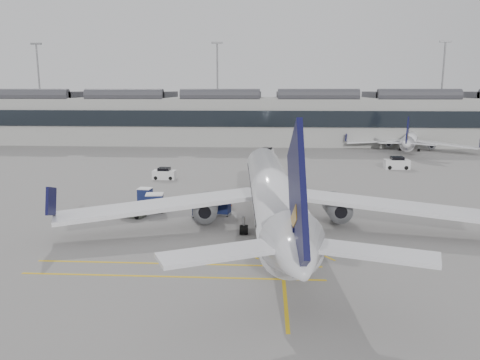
# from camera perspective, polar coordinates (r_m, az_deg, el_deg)

# --- Properties ---
(ground) EXTENTS (220.00, 220.00, 0.00)m
(ground) POSITION_cam_1_polar(r_m,az_deg,el_deg) (46.37, -7.69, -5.55)
(ground) COLOR gray
(ground) RESTS_ON ground
(terminal) EXTENTS (200.00, 20.45, 12.40)m
(terminal) POSITION_cam_1_polar(r_m,az_deg,el_deg) (116.05, -0.99, 7.63)
(terminal) COLOR #9E9E99
(terminal) RESTS_ON ground
(light_masts) EXTENTS (113.00, 0.60, 25.45)m
(light_masts) POSITION_cam_1_polar(r_m,az_deg,el_deg) (130.00, -1.27, 11.69)
(light_masts) COLOR slate
(light_masts) RESTS_ON ground
(apron_markings) EXTENTS (0.25, 60.00, 0.01)m
(apron_markings) POSITION_cam_1_polar(r_m,az_deg,el_deg) (55.20, 4.57, -2.76)
(apron_markings) COLOR gold
(apron_markings) RESTS_ON ground
(airliner_main) EXTENTS (40.16, 43.98, 11.69)m
(airliner_main) POSITION_cam_1_polar(r_m,az_deg,el_deg) (44.51, 4.01, -1.61)
(airliner_main) COLOR silver
(airliner_main) RESTS_ON ground
(airliner_far) EXTENTS (25.87, 28.67, 7.95)m
(airliner_far) POSITION_cam_1_polar(r_m,az_deg,el_deg) (107.80, 20.06, 4.66)
(airliner_far) COLOR silver
(airliner_far) RESTS_ON ground
(belt_loader) EXTENTS (4.13, 1.62, 1.67)m
(belt_loader) POSITION_cam_1_polar(r_m,az_deg,el_deg) (53.34, 5.38, -2.74)
(belt_loader) COLOR silver
(belt_loader) RESTS_ON ground
(baggage_cart_a) EXTENTS (2.01, 1.77, 1.86)m
(baggage_cart_a) POSITION_cam_1_polar(r_m,az_deg,el_deg) (49.57, -2.19, -3.16)
(baggage_cart_a) COLOR gray
(baggage_cart_a) RESTS_ON ground
(baggage_cart_b) EXTENTS (2.24, 1.99, 2.03)m
(baggage_cart_b) POSITION_cam_1_polar(r_m,az_deg,el_deg) (48.94, -4.59, -3.27)
(baggage_cart_b) COLOR gray
(baggage_cart_b) RESTS_ON ground
(baggage_cart_c) EXTENTS (1.76, 1.50, 1.73)m
(baggage_cart_c) POSITION_cam_1_polar(r_m,az_deg,el_deg) (56.04, -11.50, -1.78)
(baggage_cart_c) COLOR gray
(baggage_cart_c) RESTS_ON ground
(baggage_cart_d) EXTENTS (2.16, 1.87, 2.06)m
(baggage_cart_d) POSITION_cam_1_polar(r_m,az_deg,el_deg) (51.46, -10.35, -2.68)
(baggage_cart_d) COLOR gray
(baggage_cart_d) RESTS_ON ground
(ramp_agent_a) EXTENTS (0.65, 0.52, 1.55)m
(ramp_agent_a) POSITION_cam_1_polar(r_m,az_deg,el_deg) (50.46, -1.96, -3.16)
(ramp_agent_a) COLOR #F0600C
(ramp_agent_a) RESTS_ON ground
(ramp_agent_b) EXTENTS (0.99, 0.85, 1.75)m
(ramp_agent_b) POSITION_cam_1_polar(r_m,az_deg,el_deg) (53.24, -1.41, -2.29)
(ramp_agent_b) COLOR #DD530B
(ramp_agent_b) RESTS_ON ground
(pushback_tug) EXTENTS (2.66, 2.06, 1.31)m
(pushback_tug) POSITION_cam_1_polar(r_m,az_deg,el_deg) (50.16, -12.87, -3.76)
(pushback_tug) COLOR #4A4F43
(pushback_tug) RESTS_ON ground
(safety_cone_nose) EXTENTS (0.41, 0.41, 0.56)m
(safety_cone_nose) POSITION_cam_1_polar(r_m,az_deg,el_deg) (68.31, 1.90, 0.20)
(safety_cone_nose) COLOR #F24C0A
(safety_cone_nose) RESTS_ON ground
(safety_cone_engine) EXTENTS (0.35, 0.35, 0.48)m
(safety_cone_engine) POSITION_cam_1_polar(r_m,az_deg,el_deg) (52.49, 6.18, -3.26)
(safety_cone_engine) COLOR #F24C0A
(safety_cone_engine) RESTS_ON ground
(service_van_left) EXTENTS (3.40, 1.81, 1.71)m
(service_van_left) POSITION_cam_1_polar(r_m,az_deg,el_deg) (70.02, -9.21, 0.74)
(service_van_left) COLOR silver
(service_van_left) RESTS_ON ground
(service_van_mid) EXTENTS (2.90, 3.76, 1.73)m
(service_van_mid) POSITION_cam_1_polar(r_m,az_deg,el_deg) (92.77, 3.29, 3.40)
(service_van_mid) COLOR silver
(service_van_mid) RESTS_ON ground
(service_van_right) EXTENTS (4.03, 2.07, 2.06)m
(service_van_right) POSITION_cam_1_polar(r_m,az_deg,el_deg) (82.17, 18.57, 1.94)
(service_van_right) COLOR silver
(service_van_right) RESTS_ON ground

